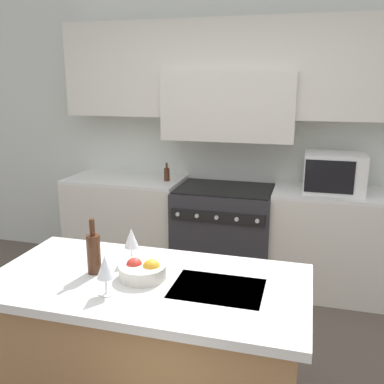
% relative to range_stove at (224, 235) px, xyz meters
% --- Properties ---
extents(back_cabinetry, '(10.00, 0.46, 2.70)m').
position_rel_range_stove_xyz_m(back_cabinetry, '(0.00, 0.27, 1.12)').
color(back_cabinetry, silver).
rests_on(back_cabinetry, ground_plane).
extents(back_counter, '(3.14, 0.62, 0.95)m').
position_rel_range_stove_xyz_m(back_counter, '(0.00, 0.02, 0.01)').
color(back_counter, silver).
rests_on(back_counter, ground_plane).
extents(range_stove, '(0.89, 0.70, 0.92)m').
position_rel_range_stove_xyz_m(range_stove, '(0.00, 0.00, 0.00)').
color(range_stove, '#2D2D33').
rests_on(range_stove, ground_plane).
extents(microwave, '(0.50, 0.39, 0.33)m').
position_rel_range_stove_xyz_m(microwave, '(0.95, 0.02, 0.65)').
color(microwave, silver).
rests_on(microwave, back_counter).
extents(kitchen_island, '(1.62, 0.81, 0.91)m').
position_rel_range_stove_xyz_m(kitchen_island, '(-0.02, -1.92, -0.00)').
color(kitchen_island, olive).
rests_on(kitchen_island, ground_plane).
extents(wine_bottle, '(0.07, 0.07, 0.29)m').
position_rel_range_stove_xyz_m(wine_bottle, '(-0.31, -1.92, 0.56)').
color(wine_bottle, '#422314').
rests_on(wine_bottle, kitchen_island).
extents(wine_glass_near, '(0.08, 0.08, 0.19)m').
position_rel_range_stove_xyz_m(wine_glass_near, '(-0.15, -2.12, 0.58)').
color(wine_glass_near, white).
rests_on(wine_glass_near, kitchen_island).
extents(wine_glass_far, '(0.08, 0.08, 0.19)m').
position_rel_range_stove_xyz_m(wine_glass_far, '(-0.18, -1.74, 0.58)').
color(wine_glass_far, white).
rests_on(wine_glass_far, kitchen_island).
extents(fruit_bowl, '(0.24, 0.24, 0.10)m').
position_rel_range_stove_xyz_m(fruit_bowl, '(-0.05, -1.91, 0.49)').
color(fruit_bowl, silver).
rests_on(fruit_bowl, kitchen_island).
extents(oil_bottle_on_counter, '(0.05, 0.05, 0.17)m').
position_rel_range_stove_xyz_m(oil_bottle_on_counter, '(-0.57, 0.01, 0.55)').
color(oil_bottle_on_counter, '#422314').
rests_on(oil_bottle_on_counter, back_counter).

